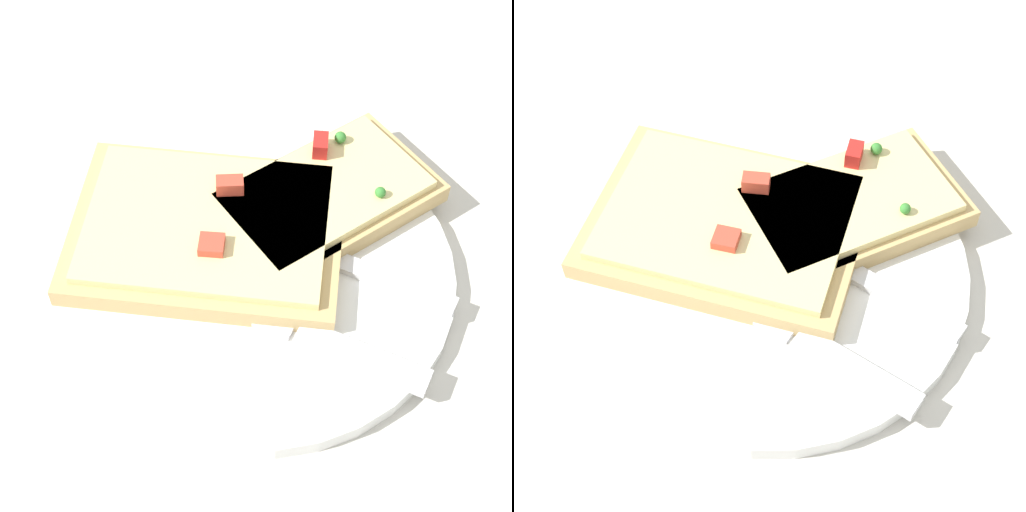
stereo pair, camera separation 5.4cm
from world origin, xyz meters
The scene contains 7 objects.
ground_plane centered at (0.00, 0.00, 0.00)m, with size 4.00×4.00×0.00m, color beige.
plate centered at (0.00, 0.00, 0.01)m, with size 0.25×0.25×0.01m.
fork centered at (-0.01, 0.02, 0.01)m, with size 0.18×0.14×0.01m.
knife centered at (0.05, -0.01, 0.01)m, with size 0.18×0.15×0.01m.
pizza_slice_main centered at (-0.03, -0.02, 0.02)m, with size 0.20×0.22×0.03m.
pizza_slice_corner centered at (-0.02, 0.06, 0.02)m, with size 0.10×0.16×0.03m.
crumb_scatter centered at (-0.03, 0.00, 0.02)m, with size 0.12×0.10×0.01m.
Camera 2 is at (0.31, -0.10, 0.45)m, focal length 60.00 mm.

